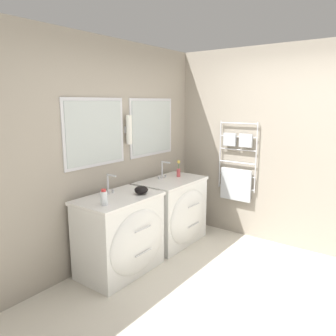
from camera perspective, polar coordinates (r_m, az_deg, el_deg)
ground_plane at (r=3.36m, az=15.74°, el=-23.18°), size 16.00×16.00×0.00m
wall_back at (r=3.92m, az=-10.53°, el=2.79°), size 4.82×0.15×2.60m
wall_right at (r=4.66m, az=13.91°, el=3.79°), size 0.13×3.87×2.60m
vanity_left at (r=3.73m, az=-8.04°, el=-11.42°), size 0.93×0.66×0.87m
vanity_right at (r=4.44m, az=1.01°, el=-7.52°), size 0.93×0.66×0.87m
faucet_left at (r=3.68m, az=-10.25°, el=-2.80°), size 0.17×0.14×0.23m
faucet_right at (r=4.40m, az=-0.85°, el=-0.29°), size 0.17×0.14×0.23m
toiletry_bottle at (r=3.33m, az=-11.11°, el=-5.11°), size 0.07×0.07×0.16m
amenity_bowl at (r=3.68m, az=-4.69°, el=-3.82°), size 0.15×0.15×0.09m
flower_vase at (r=4.50m, az=1.85°, el=-0.35°), size 0.05×0.05×0.23m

